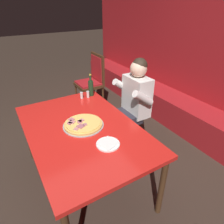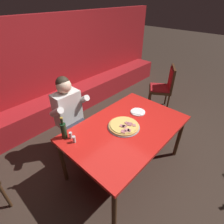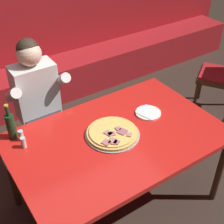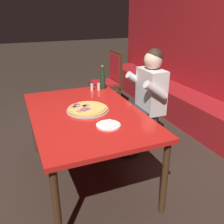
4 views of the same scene
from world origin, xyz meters
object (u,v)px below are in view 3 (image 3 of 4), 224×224
(beer_bottle, at_px, (11,125))
(diner_seated_blue_shirt, at_px, (40,102))
(pizza, at_px, (112,133))
(plate_white_paper, at_px, (148,113))
(shaker_red_pepper_flakes, at_px, (21,136))
(shaker_parmesan, at_px, (24,143))
(main_dining_table, at_px, (117,142))

(beer_bottle, relative_size, diner_seated_blue_shirt, 0.23)
(pizza, xyz_separation_m, beer_bottle, (-0.63, 0.39, 0.09))
(plate_white_paper, distance_m, beer_bottle, 1.08)
(plate_white_paper, xyz_separation_m, diner_seated_blue_shirt, (-0.65, 0.72, -0.06))
(pizza, relative_size, diner_seated_blue_shirt, 0.32)
(shaker_red_pepper_flakes, bearing_deg, shaker_parmesan, -99.32)
(shaker_parmesan, xyz_separation_m, diner_seated_blue_shirt, (0.35, 0.54, -0.09))
(main_dining_table, xyz_separation_m, diner_seated_blue_shirt, (-0.28, 0.81, 0.02))
(beer_bottle, bearing_deg, shaker_red_pepper_flakes, -58.68)
(shaker_parmesan, height_order, shaker_red_pepper_flakes, same)
(shaker_red_pepper_flakes, height_order, diner_seated_blue_shirt, diner_seated_blue_shirt)
(shaker_red_pepper_flakes, bearing_deg, pizza, -29.12)
(plate_white_paper, xyz_separation_m, shaker_parmesan, (-1.00, 0.18, 0.03))
(beer_bottle, height_order, shaker_red_pepper_flakes, beer_bottle)
(plate_white_paper, height_order, beer_bottle, beer_bottle)
(main_dining_table, height_order, beer_bottle, beer_bottle)
(pizza, xyz_separation_m, plate_white_paper, (0.40, 0.06, -0.01))
(plate_white_paper, xyz_separation_m, beer_bottle, (-1.02, 0.33, 0.10))
(plate_white_paper, bearing_deg, diner_seated_blue_shirt, 132.02)
(pizza, bearing_deg, main_dining_table, -47.24)
(shaker_parmesan, relative_size, shaker_red_pepper_flakes, 1.00)
(shaker_red_pepper_flakes, xyz_separation_m, diner_seated_blue_shirt, (0.33, 0.46, -0.09))
(plate_white_paper, height_order, shaker_parmesan, shaker_parmesan)
(pizza, height_order, shaker_parmesan, shaker_parmesan)
(main_dining_table, bearing_deg, shaker_parmesan, 156.64)
(plate_white_paper, bearing_deg, pizza, -170.91)
(main_dining_table, height_order, pizza, pizza)
(beer_bottle, distance_m, shaker_parmesan, 0.17)
(main_dining_table, xyz_separation_m, shaker_parmesan, (-0.62, 0.27, 0.10))
(pizza, distance_m, plate_white_paper, 0.40)
(beer_bottle, bearing_deg, main_dining_table, -32.77)
(main_dining_table, distance_m, plate_white_paper, 0.39)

